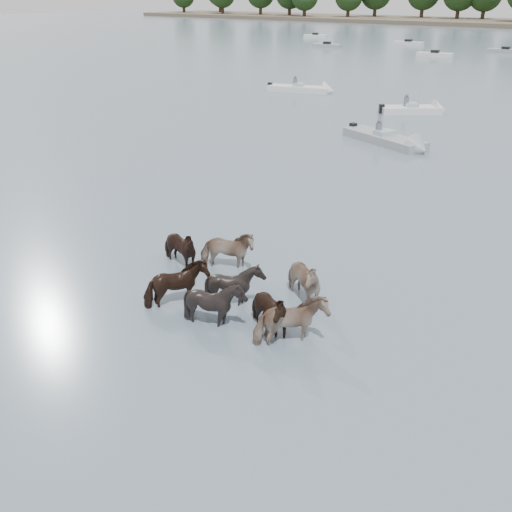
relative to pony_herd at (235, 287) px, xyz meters
The scene contains 6 objects.
ground 0.82m from the pony_herd, 45.62° to the left, with size 400.00×400.00×0.00m, color #4B5B6C.
shoreline 165.75m from the pony_herd, 114.82° to the left, with size 160.00×30.00×1.00m, color #4C4233.
pony_herd is the anchor object (origin of this frame).
motorboat_a 30.23m from the pony_herd, 102.72° to the left, with size 4.64×4.24×1.92m.
motorboat_b 19.94m from the pony_herd, 101.98° to the left, with size 6.13×3.65×1.92m.
motorboat_f 37.22m from the pony_herd, 119.17° to the left, with size 5.95×3.25×1.92m.
Camera 1 is at (8.49, -11.30, 8.04)m, focal length 40.12 mm.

